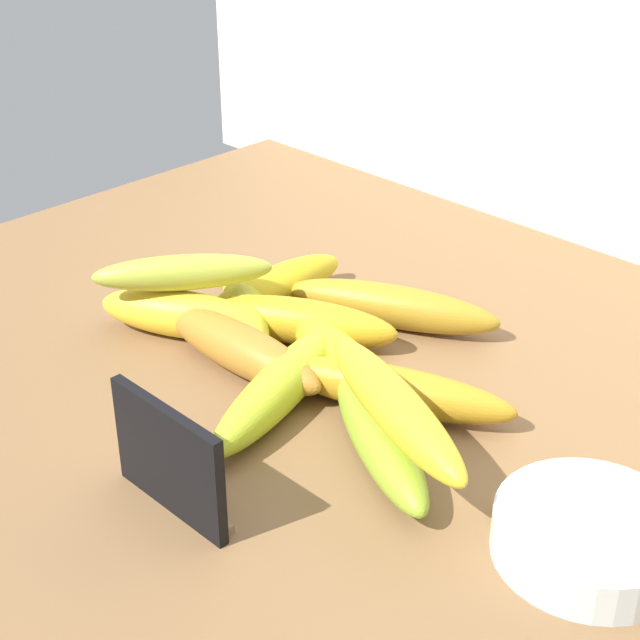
{
  "coord_description": "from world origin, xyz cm",
  "views": [
    {
      "loc": [
        43.0,
        -50.61,
        47.9
      ],
      "look_at": [
        -7.35,
        0.08,
        8.0
      ],
      "focal_mm": 55.55,
      "sensor_mm": 36.0,
      "label": 1
    }
  ],
  "objects_px": {
    "fruit_bowl": "(590,536)",
    "banana_0": "(379,438)",
    "banana_2": "(276,286)",
    "banana_9": "(241,348)",
    "banana_7": "(245,309)",
    "banana_8": "(301,322)",
    "banana_5": "(338,355)",
    "banana_3": "(282,385)",
    "banana_4": "(391,306)",
    "banana_6": "(181,314)",
    "banana_10": "(394,406)",
    "chalkboard_sign": "(170,463)",
    "banana_1": "(395,388)",
    "banana_11": "(183,272)"
  },
  "relations": [
    {
      "from": "banana_4",
      "to": "banana_11",
      "type": "bearing_deg",
      "value": -132.16
    },
    {
      "from": "banana_3",
      "to": "chalkboard_sign",
      "type": "bearing_deg",
      "value": -74.62
    },
    {
      "from": "chalkboard_sign",
      "to": "banana_9",
      "type": "distance_m",
      "value": 0.18
    },
    {
      "from": "banana_5",
      "to": "banana_3",
      "type": "bearing_deg",
      "value": -88.24
    },
    {
      "from": "banana_10",
      "to": "banana_8",
      "type": "bearing_deg",
      "value": 155.3
    },
    {
      "from": "banana_2",
      "to": "banana_9",
      "type": "relative_size",
      "value": 0.88
    },
    {
      "from": "banana_3",
      "to": "banana_5",
      "type": "xyz_separation_m",
      "value": [
        -0.0,
        0.07,
        -0.0
      ]
    },
    {
      "from": "banana_9",
      "to": "banana_5",
      "type": "bearing_deg",
      "value": 41.52
    },
    {
      "from": "banana_2",
      "to": "chalkboard_sign",
      "type": "bearing_deg",
      "value": -56.57
    },
    {
      "from": "banana_0",
      "to": "banana_3",
      "type": "bearing_deg",
      "value": -179.49
    },
    {
      "from": "fruit_bowl",
      "to": "banana_5",
      "type": "height_order",
      "value": "banana_5"
    },
    {
      "from": "banana_6",
      "to": "banana_8",
      "type": "xyz_separation_m",
      "value": [
        0.09,
        0.07,
        -0.0
      ]
    },
    {
      "from": "banana_5",
      "to": "banana_10",
      "type": "xyz_separation_m",
      "value": [
        0.12,
        -0.07,
        0.04
      ]
    },
    {
      "from": "banana_1",
      "to": "banana_3",
      "type": "distance_m",
      "value": 0.09
    },
    {
      "from": "banana_0",
      "to": "banana_11",
      "type": "distance_m",
      "value": 0.26
    },
    {
      "from": "fruit_bowl",
      "to": "banana_0",
      "type": "height_order",
      "value": "banana_0"
    },
    {
      "from": "banana_3",
      "to": "banana_9",
      "type": "distance_m",
      "value": 0.06
    },
    {
      "from": "banana_7",
      "to": "banana_8",
      "type": "height_order",
      "value": "banana_8"
    },
    {
      "from": "fruit_bowl",
      "to": "banana_8",
      "type": "distance_m",
      "value": 0.33
    },
    {
      "from": "banana_3",
      "to": "banana_8",
      "type": "bearing_deg",
      "value": 127.25
    },
    {
      "from": "banana_6",
      "to": "banana_0",
      "type": "bearing_deg",
      "value": -2.92
    },
    {
      "from": "banana_3",
      "to": "banana_10",
      "type": "height_order",
      "value": "banana_10"
    },
    {
      "from": "chalkboard_sign",
      "to": "banana_5",
      "type": "height_order",
      "value": "chalkboard_sign"
    },
    {
      "from": "banana_4",
      "to": "banana_6",
      "type": "height_order",
      "value": "banana_6"
    },
    {
      "from": "banana_7",
      "to": "banana_10",
      "type": "bearing_deg",
      "value": -15.53
    },
    {
      "from": "chalkboard_sign",
      "to": "banana_10",
      "type": "relative_size",
      "value": 0.56
    },
    {
      "from": "banana_2",
      "to": "banana_7",
      "type": "distance_m",
      "value": 0.05
    },
    {
      "from": "banana_1",
      "to": "banana_7",
      "type": "relative_size",
      "value": 0.99
    },
    {
      "from": "banana_10",
      "to": "banana_9",
      "type": "bearing_deg",
      "value": 175.69
    },
    {
      "from": "banana_2",
      "to": "banana_11",
      "type": "bearing_deg",
      "value": -102.93
    },
    {
      "from": "banana_1",
      "to": "banana_4",
      "type": "relative_size",
      "value": 0.99
    },
    {
      "from": "banana_7",
      "to": "banana_8",
      "type": "xyz_separation_m",
      "value": [
        0.06,
        0.02,
        0.0
      ]
    },
    {
      "from": "banana_5",
      "to": "banana_11",
      "type": "bearing_deg",
      "value": -163.0
    },
    {
      "from": "banana_7",
      "to": "banana_8",
      "type": "distance_m",
      "value": 0.06
    },
    {
      "from": "banana_11",
      "to": "fruit_bowl",
      "type": "bearing_deg",
      "value": -0.0
    },
    {
      "from": "banana_5",
      "to": "banana_8",
      "type": "distance_m",
      "value": 0.06
    },
    {
      "from": "banana_11",
      "to": "banana_4",
      "type": "bearing_deg",
      "value": 47.84
    },
    {
      "from": "banana_4",
      "to": "banana_7",
      "type": "height_order",
      "value": "banana_4"
    },
    {
      "from": "chalkboard_sign",
      "to": "banana_6",
      "type": "xyz_separation_m",
      "value": [
        -0.19,
        0.15,
        -0.02
      ]
    },
    {
      "from": "banana_0",
      "to": "banana_1",
      "type": "height_order",
      "value": "same"
    },
    {
      "from": "banana_1",
      "to": "banana_10",
      "type": "height_order",
      "value": "banana_10"
    },
    {
      "from": "fruit_bowl",
      "to": "banana_8",
      "type": "xyz_separation_m",
      "value": [
        -0.33,
        0.06,
        0.01
      ]
    },
    {
      "from": "banana_5",
      "to": "banana_8",
      "type": "height_order",
      "value": "banana_8"
    },
    {
      "from": "chalkboard_sign",
      "to": "banana_0",
      "type": "distance_m",
      "value": 0.16
    },
    {
      "from": "chalkboard_sign",
      "to": "banana_5",
      "type": "distance_m",
      "value": 0.21
    },
    {
      "from": "banana_1",
      "to": "banana_8",
      "type": "xyz_separation_m",
      "value": [
        -0.13,
        0.02,
        0.0
      ]
    },
    {
      "from": "banana_1",
      "to": "chalkboard_sign",
      "type": "bearing_deg",
      "value": -98.03
    },
    {
      "from": "banana_4",
      "to": "banana_7",
      "type": "distance_m",
      "value": 0.13
    },
    {
      "from": "banana_9",
      "to": "banana_4",
      "type": "bearing_deg",
      "value": 75.16
    },
    {
      "from": "banana_1",
      "to": "banana_10",
      "type": "xyz_separation_m",
      "value": [
        0.05,
        -0.06,
        0.04
      ]
    }
  ]
}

